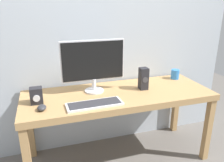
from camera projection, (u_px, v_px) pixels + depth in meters
name	position (u px, v px, depth m)	size (l,w,h in m)	color
ground_plane	(118.00, 156.00, 2.31)	(6.00, 6.00, 0.00)	slate
wall_back	(107.00, 2.00, 2.14)	(2.73, 0.04, 3.00)	#B2BCC6
desk	(118.00, 100.00, 2.10)	(1.73, 0.64, 0.71)	tan
monitor	(93.00, 63.00, 2.02)	(0.58, 0.17, 0.48)	silver
keyboard_primary	(95.00, 104.00, 1.82)	(0.46, 0.17, 0.02)	silver
mouse	(42.00, 108.00, 1.73)	(0.07, 0.09, 0.04)	#333338
speaker_right	(143.00, 79.00, 2.13)	(0.08, 0.08, 0.21)	#232328
audio_controller	(36.00, 96.00, 1.83)	(0.10, 0.09, 0.14)	#232328
coffee_mug	(175.00, 74.00, 2.43)	(0.09, 0.09, 0.10)	#337FD8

